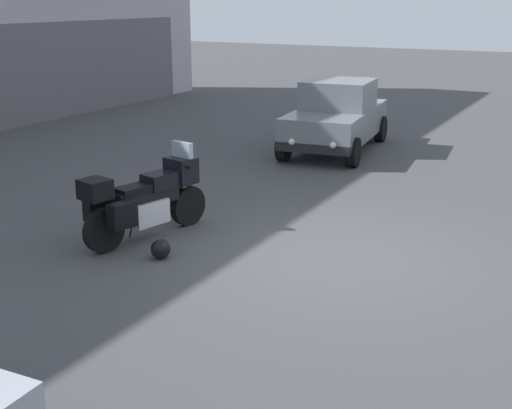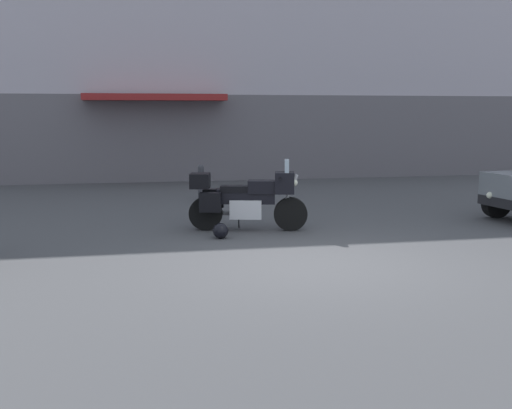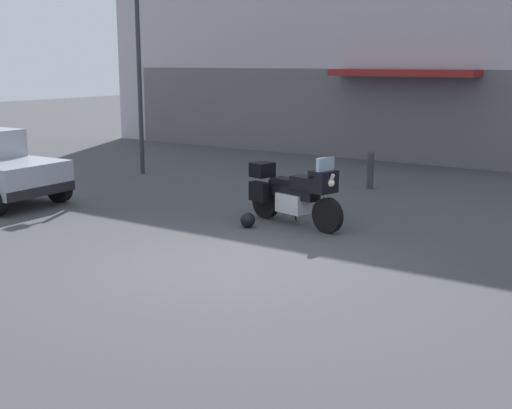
{
  "view_description": "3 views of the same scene",
  "coord_description": "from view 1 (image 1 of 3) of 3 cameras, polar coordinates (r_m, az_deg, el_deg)",
  "views": [
    {
      "loc": [
        -8.32,
        -3.19,
        3.49
      ],
      "look_at": [
        -0.14,
        1.2,
        0.65
      ],
      "focal_mm": 47.73,
      "sensor_mm": 36.0,
      "label": 1
    },
    {
      "loc": [
        -2.66,
        -8.59,
        2.23
      ],
      "look_at": [
        -0.74,
        1.02,
        0.77
      ],
      "focal_mm": 43.36,
      "sensor_mm": 36.0,
      "label": 2
    },
    {
      "loc": [
        5.87,
        -7.86,
        3.02
      ],
      "look_at": [
        -0.19,
        1.01,
        0.75
      ],
      "focal_mm": 47.56,
      "sensor_mm": 36.0,
      "label": 3
    }
  ],
  "objects": [
    {
      "name": "helmet",
      "position": [
        9.54,
        -8.0,
        -3.71
      ],
      "size": [
        0.28,
        0.28,
        0.28
      ],
      "primitive_type": "sphere",
      "color": "black",
      "rests_on": "ground"
    },
    {
      "name": "motorcycle",
      "position": [
        10.21,
        -9.29,
        0.48
      ],
      "size": [
        2.23,
        1.02,
        1.36
      ],
      "rotation": [
        0.0,
        0.0,
        -0.23
      ],
      "color": "black",
      "rests_on": "ground"
    },
    {
      "name": "ground_plane",
      "position": [
        9.57,
        6.76,
        -4.49
      ],
      "size": [
        80.0,
        80.0,
        0.0
      ],
      "primitive_type": "plane",
      "color": "#424244"
    },
    {
      "name": "car_hatchback_near",
      "position": [
        16.17,
        6.76,
        7.35
      ],
      "size": [
        4.0,
        2.18,
        1.64
      ],
      "rotation": [
        0.0,
        0.0,
        3.26
      ],
      "color": "slate",
      "rests_on": "ground"
    }
  ]
}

